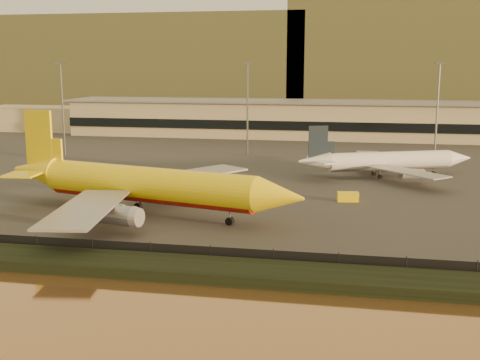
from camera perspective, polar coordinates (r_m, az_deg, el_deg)
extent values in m
plane|color=black|center=(89.69, -2.07, -5.31)|extent=(900.00, 900.00, 0.00)
cube|color=black|center=(73.79, -5.06, -8.38)|extent=(320.00, 7.00, 1.40)
cube|color=#2D2D2D|center=(181.68, 4.65, 2.96)|extent=(320.00, 220.00, 0.20)
cube|color=black|center=(77.25, -4.25, -7.01)|extent=(300.00, 0.05, 2.20)
cube|color=tan|center=(210.66, 5.58, 5.70)|extent=(160.00, 22.00, 12.00)
cube|color=black|center=(199.65, 5.27, 5.14)|extent=(160.00, 0.60, 3.00)
cube|color=gray|center=(210.19, 5.61, 7.41)|extent=(164.00, 24.00, 0.60)
cube|color=tan|center=(242.57, -17.39, 5.58)|extent=(50.00, 18.00, 9.00)
cylinder|color=slate|center=(173.64, -16.47, 6.37)|extent=(0.50, 0.50, 25.00)
cube|color=slate|center=(173.21, -16.70, 10.56)|extent=(2.20, 2.20, 0.40)
cylinder|color=slate|center=(166.99, 0.71, 6.65)|extent=(0.50, 0.50, 25.00)
cube|color=slate|center=(166.54, 0.72, 11.01)|extent=(2.20, 2.20, 0.40)
cylinder|color=slate|center=(163.68, 18.18, 6.03)|extent=(0.50, 0.50, 25.00)
cube|color=slate|center=(163.22, 18.45, 10.47)|extent=(2.20, 2.20, 0.40)
cube|color=olive|center=(452.92, -9.90, 11.03)|extent=(260.00, 160.00, 55.00)
cube|color=olive|center=(429.87, 20.77, 11.52)|extent=(220.00, 160.00, 70.00)
cylinder|color=yellow|center=(100.82, -8.61, -0.37)|extent=(39.11, 14.71, 5.62)
cylinder|color=#A01309|center=(101.01, -8.59, -0.92)|extent=(37.77, 13.25, 4.38)
cone|color=yellow|center=(90.40, 3.82, -1.57)|extent=(8.68, 7.25, 5.62)
cone|color=yellow|center=(115.71, -18.75, 0.83)|extent=(10.78, 7.77, 5.62)
cube|color=yellow|center=(114.11, -18.54, 3.84)|extent=(5.88, 1.85, 9.83)
cube|color=yellow|center=(118.30, -16.14, 1.39)|extent=(7.40, 7.38, 0.34)
cube|color=yellow|center=(110.18, -19.93, 0.49)|extent=(5.78, 5.72, 0.34)
cube|color=gray|center=(114.09, -4.94, 0.52)|extent=(20.34, 24.14, 0.34)
cylinder|color=gray|center=(109.96, -4.64, -0.69)|extent=(7.03, 4.54, 3.09)
cube|color=gray|center=(89.87, -14.39, -2.62)|extent=(10.97, 25.14, 0.34)
cylinder|color=gray|center=(91.40, -11.59, -3.27)|extent=(7.03, 4.54, 3.09)
cylinder|color=black|center=(94.72, -0.97, -3.91)|extent=(1.43, 1.25, 1.24)
cylinder|color=slate|center=(94.56, -0.97, -3.53)|extent=(0.22, 0.22, 2.53)
cylinder|color=black|center=(102.06, -11.22, -3.04)|extent=(1.43, 1.25, 1.24)
cylinder|color=slate|center=(101.91, -11.23, -2.68)|extent=(0.22, 0.22, 2.53)
cylinder|color=black|center=(106.07, -9.63, -2.45)|extent=(1.43, 1.25, 1.24)
cylinder|color=slate|center=(105.93, -9.64, -2.11)|extent=(0.22, 0.22, 2.53)
cylinder|color=white|center=(138.85, 14.03, 1.82)|extent=(27.76, 13.99, 3.93)
cylinder|color=gray|center=(138.95, 14.01, 1.54)|extent=(26.71, 12.89, 3.06)
cone|color=white|center=(146.64, 20.05, 1.95)|extent=(6.55, 5.66, 3.93)
cone|color=white|center=(132.47, 7.05, 1.77)|extent=(8.02, 6.24, 3.93)
cube|color=#19222D|center=(132.11, 7.42, 3.63)|extent=(4.14, 1.87, 6.87)
cube|color=white|center=(136.60, 7.19, 2.17)|extent=(4.14, 3.96, 0.24)
cube|color=white|center=(129.23, 8.24, 1.65)|extent=(5.40, 5.38, 0.24)
cube|color=gray|center=(148.42, 12.02, 2.21)|extent=(5.68, 17.73, 0.24)
cylinder|color=gray|center=(146.94, 13.11, 1.65)|extent=(5.18, 3.73, 2.16)
cube|color=gray|center=(129.00, 15.67, 0.76)|extent=(16.14, 16.62, 0.24)
cylinder|color=gray|center=(132.39, 15.91, 0.53)|extent=(5.18, 3.73, 2.16)
cylinder|color=black|center=(144.17, 17.88, 0.62)|extent=(1.06, 0.96, 0.86)
cylinder|color=slate|center=(144.09, 17.89, 0.79)|extent=(0.21, 0.21, 1.77)
cylinder|color=black|center=(136.61, 13.14, 0.31)|extent=(1.06, 0.96, 0.86)
cylinder|color=slate|center=(136.53, 13.15, 0.50)|extent=(0.21, 0.21, 1.77)
cylinder|color=black|center=(139.79, 12.57, 0.58)|extent=(1.06, 0.96, 0.86)
cylinder|color=slate|center=(139.72, 12.58, 0.76)|extent=(0.21, 0.21, 1.77)
cube|color=yellow|center=(112.51, 10.19, -1.58)|extent=(4.05, 2.23, 1.74)
cube|color=white|center=(123.71, -2.59, -0.32)|extent=(3.92, 2.80, 1.61)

